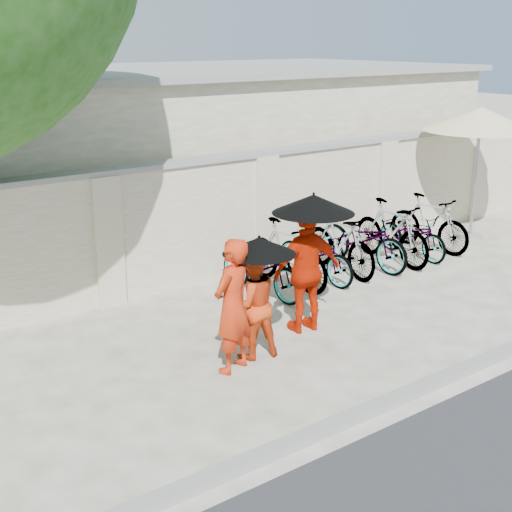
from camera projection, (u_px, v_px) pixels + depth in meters
ground at (288, 355)px, 9.22m from camera, size 80.00×80.00×0.00m
kerb at (386, 403)px, 7.91m from camera, size 40.00×0.16×0.12m
compound_wall at (214, 220)px, 11.94m from camera, size 20.00×0.30×2.00m
building_behind at (153, 151)px, 15.24m from camera, size 14.00×6.00×3.20m
monk_left at (233, 306)px, 8.59m from camera, size 0.72×0.59×1.69m
monk_center at (252, 304)px, 9.00m from camera, size 0.80×0.68×1.43m
parasol_center at (259, 246)px, 8.74m from camera, size 0.92×0.92×0.79m
monk_right at (307, 271)px, 9.78m from camera, size 1.07×0.57×1.74m
parasol_right at (313, 204)px, 9.45m from camera, size 1.11×1.11×0.97m
patio_umbrella at (481, 121)px, 13.83m from camera, size 2.46×2.46×2.65m
bike_0 at (262, 267)px, 11.24m from camera, size 0.83×1.83×0.93m
bike_1 at (287, 254)px, 11.63m from camera, size 0.67×1.89×1.11m
bike_2 at (316, 255)px, 11.95m from camera, size 0.73×1.74×0.89m
bike_3 at (340, 243)px, 12.27m from camera, size 0.66×1.86×1.10m
bike_4 at (363, 239)px, 12.64m from camera, size 0.85×2.01×1.03m
bike_5 at (391, 232)px, 12.87m from camera, size 0.67×1.93×1.14m
bike_6 at (413, 234)px, 13.24m from camera, size 0.62×1.65×0.86m
bike_7 at (429, 223)px, 13.63m from camera, size 0.63×1.82×1.07m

